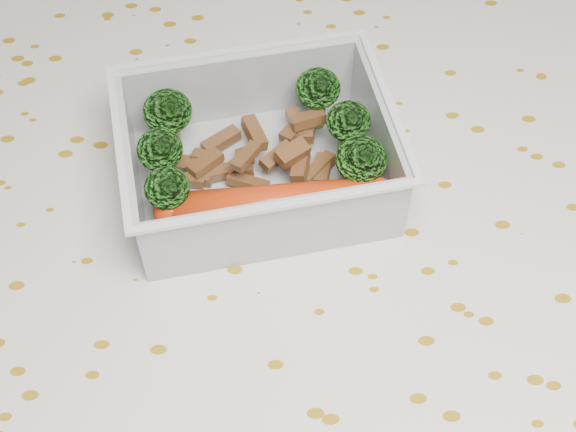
{
  "coord_description": "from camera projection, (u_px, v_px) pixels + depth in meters",
  "views": [
    {
      "loc": [
        -0.01,
        -0.29,
        1.17
      ],
      "look_at": [
        0.0,
        -0.01,
        0.78
      ],
      "focal_mm": 50.0,
      "sensor_mm": 36.0,
      "label": 1
    }
  ],
  "objects": [
    {
      "name": "sausage",
      "position": [
        276.0,
        204.0,
        0.49
      ],
      "size": [
        0.15,
        0.03,
        0.02
      ],
      "color": "#BB300B",
      "rests_on": "lunch_container"
    },
    {
      "name": "lunch_container",
      "position": [
        259.0,
        163.0,
        0.51
      ],
      "size": [
        0.19,
        0.16,
        0.06
      ],
      "color": "silver",
      "rests_on": "tablecloth"
    },
    {
      "name": "broccoli_florets",
      "position": [
        258.0,
        137.0,
        0.5
      ],
      "size": [
        0.15,
        0.11,
        0.05
      ],
      "color": "#608C3F",
      "rests_on": "lunch_container"
    },
    {
      "name": "meat_pile",
      "position": [
        257.0,
        155.0,
        0.52
      ],
      "size": [
        0.11,
        0.06,
        0.03
      ],
      "color": "brown",
      "rests_on": "lunch_container"
    },
    {
      "name": "tablecloth",
      "position": [
        283.0,
        262.0,
        0.53
      ],
      "size": [
        1.46,
        0.96,
        0.19
      ],
      "color": "silver",
      "rests_on": "dining_table"
    },
    {
      "name": "dining_table",
      "position": [
        283.0,
        299.0,
        0.58
      ],
      "size": [
        1.4,
        0.9,
        0.75
      ],
      "color": "brown",
      "rests_on": "ground"
    }
  ]
}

